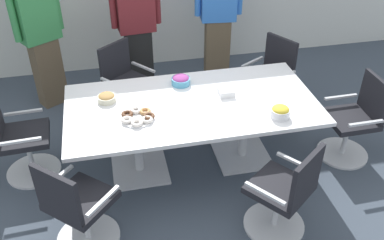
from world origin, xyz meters
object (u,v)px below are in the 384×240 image
Objects in this scene: office_chair_3 at (78,209)px; person_standing_1 at (137,24)px; office_chair_4 at (284,195)px; donut_platter at (138,117)px; office_chair_1 at (126,87)px; snack_bowl_chips_yellow at (280,112)px; office_chair_5 at (354,123)px; snack_bowl_cookies at (107,98)px; conference_table at (192,114)px; office_chair_2 at (20,141)px; snack_bowl_candy_mix at (181,80)px; napkin_pile at (226,92)px; person_standing_0 at (40,33)px; person_standing_2 at (218,13)px; office_chair_0 at (270,80)px.

person_standing_1 reaches higher than office_chair_3.
donut_platter is (-1.10, 0.88, 0.37)m from office_chair_4.
office_chair_1 is 1.00× the size of office_chair_3.
office_chair_3 is 5.17× the size of snack_bowl_chips_yellow.
snack_bowl_cookies is (-2.47, 0.41, 0.39)m from office_chair_5.
conference_table is at bearing 79.08° from office_chair_3.
snack_bowl_candy_mix is (1.64, 0.17, 0.39)m from office_chair_2.
snack_bowl_candy_mix is at bearing 134.87° from snack_bowl_chips_yellow.
conference_table is 2.64× the size of office_chair_1.
napkin_pile is at bearing 14.74° from donut_platter.
snack_bowl_candy_mix is 1.09m from snack_bowl_chips_yellow.
person_standing_0 is at bearing -68.86° from office_chair_1.
conference_table is 1.41m from office_chair_3.
office_chair_4 is 3.34m from person_standing_0.
napkin_pile is (1.16, -0.13, -0.01)m from snack_bowl_cookies.
donut_platter is at bearing 88.22° from office_chair_5.
conference_table is at bearing 81.24° from office_chair_4.
snack_bowl_chips_yellow reaches higher than snack_bowl_cookies.
person_standing_1 is 1.06m from person_standing_2.
person_standing_0 is 2.95m from snack_bowl_chips_yellow.
office_chair_5 is 2.53m from snack_bowl_cookies.
office_chair_2 reaches higher than snack_bowl_cookies.
conference_table is at bearing 16.43° from donut_platter.
office_chair_4 is at bearing -79.64° from napkin_pile.
person_standing_1 is at bearing 71.92° from office_chair_4.
office_chair_2 is at bearing 113.72° from office_chair_4.
donut_platter is (0.03, -1.19, 0.37)m from office_chair_1.
person_standing_1 is at bearing 149.02° from person_standing_0.
snack_bowl_candy_mix is (0.53, -0.66, 0.39)m from office_chair_1.
office_chair_4 is 1.00× the size of office_chair_5.
conference_table is at bearing -14.40° from snack_bowl_cookies.
office_chair_2 is at bearing 82.52° from office_chair_5.
office_chair_2 reaches higher than snack_bowl_candy_mix.
person_standing_2 reaches higher than conference_table.
donut_platter is (0.94, -1.71, -0.17)m from person_standing_0.
snack_bowl_chips_yellow is at bearing 131.93° from office_chair_0.
person_standing_1 is 1.66m from napkin_pile.
person_standing_0 is at bearing 133.43° from conference_table.
person_standing_2 is (1.28, 0.66, 0.55)m from office_chair_1.
office_chair_0 is 1.71m from office_chair_1.
person_standing_2 reaches higher than donut_platter.
person_standing_2 is at bearing -4.12° from office_chair_0.
person_standing_2 reaches higher than snack_bowl_chips_yellow.
snack_bowl_candy_mix is (-1.71, 0.58, 0.39)m from office_chair_5.
person_standing_0 is at bearing 44.38° from office_chair_0.
office_chair_1 is (-1.70, 0.22, 0.00)m from office_chair_0.
office_chair_5 is at bearing -12.10° from napkin_pile.
office_chair_2 is (-1.11, -0.83, 0.00)m from office_chair_1.
napkin_pile is (-0.20, 1.11, 0.38)m from office_chair_4.
office_chair_1 is at bearing 115.98° from office_chair_3.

